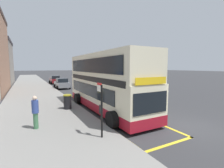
{
  "coord_description": "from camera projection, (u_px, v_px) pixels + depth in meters",
  "views": [
    {
      "loc": [
        -7.92,
        -5.7,
        3.4
      ],
      "look_at": [
        -0.76,
        7.58,
        1.8
      ],
      "focal_mm": 25.76,
      "sensor_mm": 36.0,
      "label": 1
    }
  ],
  "objects": [
    {
      "name": "bus_stop_sign",
      "position": [
        101.0,
        105.0,
        7.4
      ],
      "size": [
        0.09,
        0.51,
        2.52
      ],
      "color": "black",
      "rests_on": "pavement_near"
    },
    {
      "name": "litter_bin",
      "position": [
        67.0,
        102.0,
        12.53
      ],
      "size": [
        0.62,
        0.62,
        1.12
      ],
      "color": "black",
      "rests_on": "pavement_near"
    },
    {
      "name": "parked_car_maroon_ahead",
      "position": [
        55.0,
        80.0,
        32.9
      ],
      "size": [
        2.09,
        4.2,
        1.62
      ],
      "rotation": [
        0.0,
        0.0,
        3.11
      ],
      "color": "maroon",
      "rests_on": "ground"
    },
    {
      "name": "double_decker_bus",
      "position": [
        105.0,
        84.0,
        12.63
      ],
      "size": [
        3.19,
        10.6,
        4.4
      ],
      "color": "beige",
      "rests_on": "ground"
    },
    {
      "name": "pedestrian_waiting_near_sign",
      "position": [
        35.0,
        111.0,
        8.44
      ],
      "size": [
        0.34,
        0.34,
        1.76
      ],
      "color": "#3F724C",
      "rests_on": "pavement_near"
    },
    {
      "name": "bus_bay_markings",
      "position": [
        104.0,
        109.0,
        13.09
      ],
      "size": [
        3.09,
        13.86,
        0.01
      ],
      "color": "yellow",
      "rests_on": "ground"
    },
    {
      "name": "parked_car_grey_distant",
      "position": [
        62.0,
        83.0,
        25.45
      ],
      "size": [
        2.09,
        4.2,
        1.62
      ],
      "rotation": [
        0.0,
        0.0,
        -0.03
      ],
      "color": "slate",
      "rests_on": "ground"
    },
    {
      "name": "ground_plane",
      "position": [
        65.0,
        82.0,
        37.09
      ],
      "size": [
        260.0,
        260.0,
        0.0
      ],
      "primitive_type": "plane",
      "color": "#333335"
    },
    {
      "name": "parked_car_white_far",
      "position": [
        81.0,
        79.0,
        35.42
      ],
      "size": [
        2.09,
        4.2,
        1.62
      ],
      "rotation": [
        0.0,
        0.0,
        3.14
      ],
      "color": "silver",
      "rests_on": "ground"
    },
    {
      "name": "pavement_near",
      "position": [
        31.0,
        83.0,
        33.79
      ],
      "size": [
        6.0,
        76.0,
        0.14
      ],
      "primitive_type": "cube",
      "color": "gray",
      "rests_on": "ground"
    }
  ]
}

